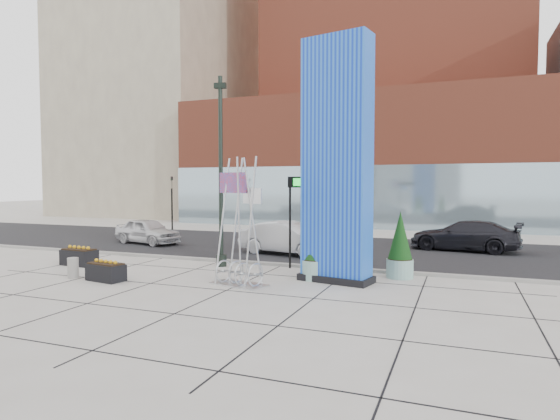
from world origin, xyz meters
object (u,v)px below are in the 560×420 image
(lamp_post, at_px, (221,189))
(car_white_west, at_px, (148,231))
(overhead_street_sign, at_px, (305,190))
(concrete_bollard, at_px, (73,268))
(blue_pylon, at_px, (337,165))
(public_art_sculpture, at_px, (239,252))
(car_silver_mid, at_px, (288,238))

(lamp_post, relative_size, car_white_west, 1.84)
(overhead_street_sign, bearing_deg, concrete_bollard, -164.02)
(blue_pylon, relative_size, public_art_sculpture, 1.96)
(lamp_post, bearing_deg, concrete_bollard, -132.92)
(blue_pylon, distance_m, public_art_sculpture, 4.61)
(public_art_sculpture, xyz_separation_m, overhead_street_sign, (1.15, 3.74, 2.11))
(public_art_sculpture, distance_m, overhead_street_sign, 4.44)
(public_art_sculpture, bearing_deg, car_white_west, 156.63)
(blue_pylon, relative_size, lamp_post, 1.08)
(public_art_sculpture, distance_m, car_white_west, 12.97)
(blue_pylon, xyz_separation_m, overhead_street_sign, (-1.82, 1.93, -0.92))
(concrete_bollard, bearing_deg, car_silver_mid, 56.77)
(car_white_west, bearing_deg, overhead_street_sign, -97.76)
(lamp_post, bearing_deg, car_silver_mid, 69.67)
(concrete_bollard, distance_m, overhead_street_sign, 9.39)
(blue_pylon, height_order, car_white_west, blue_pylon)
(blue_pylon, xyz_separation_m, car_silver_mid, (-3.83, 5.39, -3.37))
(car_white_west, xyz_separation_m, car_silver_mid, (9.18, -1.00, 0.08))
(blue_pylon, height_order, public_art_sculpture, blue_pylon)
(public_art_sculpture, height_order, overhead_street_sign, public_art_sculpture)
(car_silver_mid, bearing_deg, lamp_post, 170.90)
(car_white_west, relative_size, car_silver_mid, 0.88)
(lamp_post, distance_m, car_white_west, 9.55)
(concrete_bollard, height_order, car_white_west, car_white_west)
(blue_pylon, distance_m, car_white_west, 14.90)
(concrete_bollard, distance_m, car_silver_mid, 9.99)
(public_art_sculpture, bearing_deg, concrete_bollard, -153.85)
(blue_pylon, bearing_deg, car_white_west, 165.22)
(concrete_bollard, xyz_separation_m, car_silver_mid, (5.47, 8.35, 0.44))
(public_art_sculpture, height_order, car_silver_mid, public_art_sculpture)
(lamp_post, distance_m, public_art_sculpture, 4.44)
(concrete_bollard, distance_m, car_white_west, 10.07)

